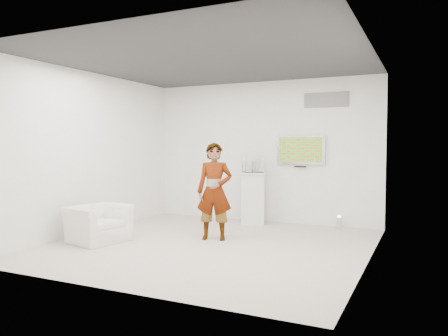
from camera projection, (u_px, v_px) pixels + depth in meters
The scene contains 10 objects.
room at pixel (210, 154), 7.13m from camera, with size 5.01×5.01×3.00m.
tv at pixel (301, 150), 8.98m from camera, with size 1.00×0.08×0.60m, color silver.
logo_decal at pixel (326, 100), 8.75m from camera, with size 0.90×0.02×0.30m, color slate.
person at pixel (214, 191), 7.56m from camera, with size 0.61×0.40×1.68m, color silver.
armchair at pixel (97, 224), 7.43m from camera, with size 0.95×0.83×0.61m, color silver.
pedestal at pixel (253, 198), 9.12m from camera, with size 0.52×0.52×1.07m, color white.
floor_uplight at pixel (339, 222), 8.57m from camera, with size 0.16×0.16×0.25m, color silver.
vitrine at pixel (253, 164), 9.08m from camera, with size 0.37×0.37×0.37m, color white.
console at pixel (253, 167), 9.08m from camera, with size 0.05×0.17×0.24m, color white.
wii_remote at pixel (230, 152), 7.63m from camera, with size 0.04×0.14×0.04m, color white.
Camera 1 is at (3.23, -6.36, 1.64)m, focal length 35.00 mm.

